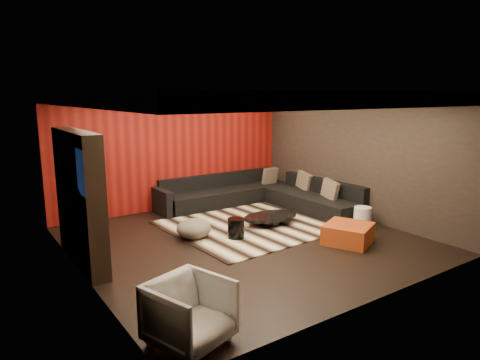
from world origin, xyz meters
TOP-DOWN VIEW (x-y plane):
  - floor at (0.00, 0.00)m, footprint 6.00×6.00m
  - ceiling at (0.00, 0.00)m, footprint 6.00×6.00m
  - wall_back at (0.00, 3.01)m, footprint 6.00×0.02m
  - wall_left at (-3.01, 0.00)m, footprint 0.02×6.00m
  - wall_right at (3.01, 0.00)m, footprint 0.02×6.00m
  - red_feature_wall at (0.00, 2.97)m, footprint 5.98×0.05m
  - soffit_back at (0.00, 2.70)m, footprint 6.00×0.60m
  - soffit_front at (0.00, -2.70)m, footprint 6.00×0.60m
  - soffit_left at (-2.70, 0.00)m, footprint 0.60×4.80m
  - soffit_right at (2.70, 0.00)m, footprint 0.60×4.80m
  - cove_back at (0.00, 2.36)m, footprint 4.80×0.08m
  - cove_front at (0.00, -2.36)m, footprint 4.80×0.08m
  - cove_left at (-2.36, 0.00)m, footprint 0.08×4.80m
  - cove_right at (2.36, 0.00)m, footprint 0.08×4.80m
  - tv_surround at (-2.85, 0.60)m, footprint 0.30×2.00m
  - tv_screen at (-2.69, 0.60)m, footprint 0.04×1.30m
  - tv_shelf at (-2.69, 0.60)m, footprint 0.04×1.60m
  - rug at (0.99, 0.73)m, footprint 4.14×3.20m
  - coffee_table at (1.01, 0.48)m, footprint 1.32×1.32m
  - drum_stool at (-0.09, 0.17)m, footprint 0.43×0.43m
  - striped_pouf at (-0.76, 0.64)m, footprint 0.87×0.87m
  - white_side_table at (2.50, -0.73)m, footprint 0.43×0.43m
  - orange_ottoman at (1.53, -1.21)m, footprint 1.08×1.08m
  - armchair at (-2.50, -2.50)m, footprint 1.01×1.03m
  - sectional_sofa at (1.73, 1.86)m, footprint 3.65×3.50m
  - throw_pillows at (2.63, 1.35)m, footprint 0.55×2.44m

SIDE VIEW (x-z plane):
  - floor at x=0.00m, z-range -0.02..0.00m
  - rug at x=0.99m, z-range 0.00..0.02m
  - coffee_table at x=1.01m, z-range 0.02..0.23m
  - orange_ottoman at x=1.53m, z-range 0.00..0.36m
  - striped_pouf at x=-0.76m, z-range 0.02..0.39m
  - drum_stool at x=-0.09m, z-range 0.02..0.41m
  - white_side_table at x=2.50m, z-range 0.00..0.44m
  - sectional_sofa at x=1.73m, z-range -0.11..0.64m
  - armchair at x=-2.50m, z-range 0.00..0.75m
  - throw_pillows at x=2.63m, z-range 0.37..0.87m
  - tv_shelf at x=-2.69m, z-range 0.68..0.72m
  - tv_surround at x=-2.85m, z-range 0.00..2.20m
  - wall_back at x=0.00m, z-range 0.00..2.80m
  - wall_left at x=-3.01m, z-range 0.00..2.80m
  - wall_right at x=3.01m, z-range 0.00..2.80m
  - red_feature_wall at x=0.00m, z-range 0.01..2.79m
  - tv_screen at x=-2.69m, z-range 1.05..1.85m
  - cove_back at x=0.00m, z-range 2.58..2.62m
  - cove_front at x=0.00m, z-range 2.58..2.62m
  - cove_left at x=-2.36m, z-range 2.58..2.62m
  - cove_right at x=2.36m, z-range 2.58..2.62m
  - soffit_back at x=0.00m, z-range 2.58..2.80m
  - soffit_front at x=0.00m, z-range 2.58..2.80m
  - soffit_left at x=-2.70m, z-range 2.58..2.80m
  - soffit_right at x=2.70m, z-range 2.58..2.80m
  - ceiling at x=0.00m, z-range 2.80..2.82m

